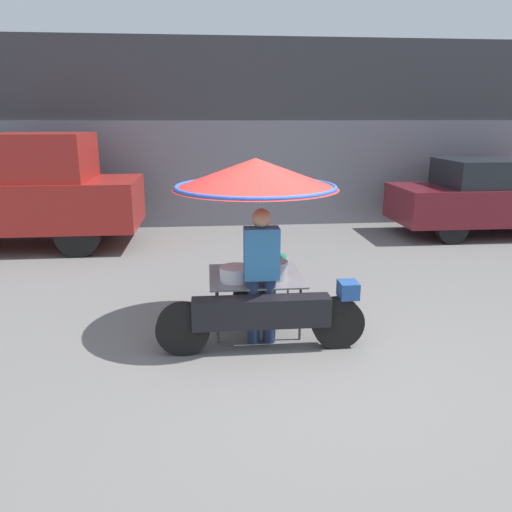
{
  "coord_description": "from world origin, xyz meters",
  "views": [
    {
      "loc": [
        -0.93,
        -4.79,
        2.45
      ],
      "look_at": [
        -0.39,
        0.77,
        0.9
      ],
      "focal_mm": 35.0,
      "sensor_mm": 36.0,
      "label": 1
    }
  ],
  "objects": [
    {
      "name": "shopfront_building",
      "position": [
        0.0,
        7.78,
        2.07
      ],
      "size": [
        28.0,
        2.06,
        4.17
      ],
      "color": "#38383D",
      "rests_on": "ground"
    },
    {
      "name": "pickup_truck",
      "position": [
        -4.7,
        5.1,
        1.04
      ],
      "size": [
        5.13,
        1.84,
        2.18
      ],
      "color": "black",
      "rests_on": "ground"
    },
    {
      "name": "parked_car",
      "position": [
        5.32,
        5.3,
        0.82
      ],
      "size": [
        4.63,
        1.73,
        1.62
      ],
      "color": "black",
      "rests_on": "ground"
    },
    {
      "name": "ground_plane",
      "position": [
        0.0,
        0.0,
        0.0
      ],
      "size": [
        36.0,
        36.0,
        0.0
      ],
      "primitive_type": "plane",
      "color": "slate"
    },
    {
      "name": "vendor_motorcycle_cart",
      "position": [
        -0.38,
        0.75,
        1.57
      ],
      "size": [
        2.26,
        1.89,
        2.02
      ],
      "color": "black",
      "rests_on": "ground"
    },
    {
      "name": "vendor_person",
      "position": [
        -0.37,
        0.38,
        0.85
      ],
      "size": [
        0.38,
        0.22,
        1.53
      ],
      "color": "navy",
      "rests_on": "ground"
    }
  ]
}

